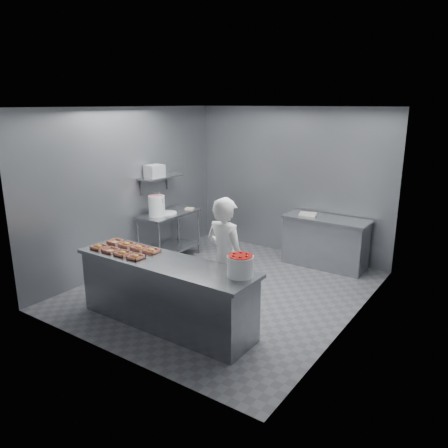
{
  "coord_description": "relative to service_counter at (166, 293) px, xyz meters",
  "views": [
    {
      "loc": [
        3.62,
        -5.26,
        2.86
      ],
      "look_at": [
        0.14,
        -0.2,
        1.15
      ],
      "focal_mm": 35.0,
      "sensor_mm": 36.0,
      "label": 1
    }
  ],
  "objects": [
    {
      "name": "floor",
      "position": [
        0.0,
        1.35,
        -0.45
      ],
      "size": [
        4.5,
        4.5,
        0.0
      ],
      "primitive_type": "plane",
      "color": "#4C4C51",
      "rests_on": "ground"
    },
    {
      "name": "ceiling",
      "position": [
        0.0,
        1.35,
        2.35
      ],
      "size": [
        4.5,
        4.5,
        0.0
      ],
      "primitive_type": "plane",
      "rotation": [
        3.14,
        0.0,
        0.0
      ],
      "color": "white",
      "rests_on": "wall_back"
    },
    {
      "name": "wall_back",
      "position": [
        0.0,
        3.6,
        0.95
      ],
      "size": [
        4.0,
        0.04,
        2.8
      ],
      "primitive_type": "cube",
      "color": "slate",
      "rests_on": "ground"
    },
    {
      "name": "wall_left",
      "position": [
        -2.0,
        1.35,
        0.95
      ],
      "size": [
        0.04,
        4.5,
        2.8
      ],
      "primitive_type": "cube",
      "color": "slate",
      "rests_on": "ground"
    },
    {
      "name": "wall_right",
      "position": [
        2.0,
        1.35,
        0.95
      ],
      "size": [
        0.04,
        4.5,
        2.8
      ],
      "primitive_type": "cube",
      "color": "slate",
      "rests_on": "ground"
    },
    {
      "name": "service_counter",
      "position": [
        0.0,
        0.0,
        0.0
      ],
      "size": [
        2.6,
        0.7,
        0.9
      ],
      "color": "slate",
      "rests_on": "ground"
    },
    {
      "name": "prep_table",
      "position": [
        -1.65,
        1.95,
        0.14
      ],
      "size": [
        0.6,
        1.2,
        0.9
      ],
      "color": "slate",
      "rests_on": "ground"
    },
    {
      "name": "back_counter",
      "position": [
        0.9,
        3.25,
        -0.0
      ],
      "size": [
        1.5,
        0.6,
        0.9
      ],
      "color": "slate",
      "rests_on": "ground"
    },
    {
      "name": "wall_shelf",
      "position": [
        -1.82,
        1.95,
        1.1
      ],
      "size": [
        0.35,
        0.9,
        0.03
      ],
      "primitive_type": "cube",
      "color": "slate",
      "rests_on": "wall_left"
    },
    {
      "name": "tray_0",
      "position": [
        -1.08,
        -0.15,
        0.47
      ],
      "size": [
        0.19,
        0.18,
        0.06
      ],
      "color": "tan",
      "rests_on": "service_counter"
    },
    {
      "name": "tray_1",
      "position": [
        -0.84,
        -0.15,
        0.47
      ],
      "size": [
        0.19,
        0.18,
        0.04
      ],
      "color": "tan",
      "rests_on": "service_counter"
    },
    {
      "name": "tray_2",
      "position": [
        -0.6,
        -0.15,
        0.47
      ],
      "size": [
        0.19,
        0.18,
        0.06
      ],
      "color": "tan",
      "rests_on": "service_counter"
    },
    {
      "name": "tray_3",
      "position": [
        -0.36,
        -0.15,
        0.47
      ],
      "size": [
        0.19,
        0.18,
        0.06
      ],
      "color": "tan",
      "rests_on": "service_counter"
    },
    {
      "name": "tray_4",
      "position": [
        -1.08,
        0.15,
        0.47
      ],
      "size": [
        0.19,
        0.18,
        0.04
      ],
      "color": "tan",
      "rests_on": "service_counter"
    },
    {
      "name": "tray_5",
      "position": [
        -0.84,
        0.15,
        0.47
      ],
      "size": [
        0.19,
        0.18,
        0.06
      ],
      "color": "tan",
      "rests_on": "service_counter"
    },
    {
      "name": "tray_6",
      "position": [
        -0.6,
        0.15,
        0.47
      ],
      "size": [
        0.19,
        0.18,
        0.06
      ],
      "color": "tan",
      "rests_on": "service_counter"
    },
    {
      "name": "tray_7",
      "position": [
        -0.36,
        0.15,
        0.47
      ],
      "size": [
        0.19,
        0.18,
        0.06
      ],
      "color": "tan",
      "rests_on": "service_counter"
    },
    {
      "name": "worker",
      "position": [
        0.54,
        0.6,
        0.4
      ],
      "size": [
        0.67,
        0.49,
        1.7
      ],
      "primitive_type": "imported",
      "rotation": [
        0.0,
        0.0,
        3.01
      ],
      "color": "white",
      "rests_on": "ground"
    },
    {
      "name": "strawberry_tub",
      "position": [
        1.08,
        0.12,
        0.59
      ],
      "size": [
        0.31,
        0.31,
        0.26
      ],
      "color": "white",
      "rests_on": "service_counter"
    },
    {
      "name": "glaze_bucket",
      "position": [
        -1.67,
        1.66,
        0.64
      ],
      "size": [
        0.31,
        0.29,
        0.45
      ],
      "color": "white",
      "rests_on": "prep_table"
    },
    {
      "name": "bucket_lid",
      "position": [
        -1.62,
        1.88,
        0.46
      ],
      "size": [
        0.38,
        0.38,
        0.03
      ],
      "primitive_type": "cylinder",
      "rotation": [
        0.0,
        0.0,
        0.11
      ],
      "color": "white",
      "rests_on": "prep_table"
    },
    {
      "name": "rag",
      "position": [
        -1.51,
        2.39,
        0.46
      ],
      "size": [
        0.19,
        0.18,
        0.02
      ],
      "primitive_type": "cube",
      "rotation": [
        0.0,
        0.0,
        0.36
      ],
      "color": "#CCB28C",
      "rests_on": "prep_table"
    },
    {
      "name": "appliance",
      "position": [
        -1.82,
        1.8,
        1.22
      ],
      "size": [
        0.3,
        0.33,
        0.22
      ],
      "primitive_type": "cube",
      "rotation": [
        0.0,
        0.0,
        -0.15
      ],
      "color": "gray",
      "rests_on": "wall_shelf"
    },
    {
      "name": "paper_stack",
      "position": [
        0.54,
        3.25,
        0.46
      ],
      "size": [
        0.34,
        0.28,
        0.04
      ],
      "primitive_type": "cube",
      "rotation": [
        0.0,
        0.0,
        0.23
      ],
      "color": "silver",
      "rests_on": "back_counter"
    }
  ]
}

